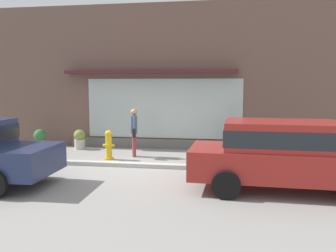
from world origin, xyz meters
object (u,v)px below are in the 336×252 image
at_px(potted_plant_by_entrance, 233,137).
at_px(parked_car_red, 286,152).
at_px(pedestrian_with_handbag, 134,129).
at_px(potted_plant_window_left, 40,138).
at_px(potted_plant_low_front, 283,144).
at_px(potted_plant_window_center, 80,139).
at_px(fire_hydrant, 109,145).

bearing_deg(potted_plant_by_entrance, parked_car_red, -75.60).
xyz_separation_m(pedestrian_with_handbag, parked_car_red, (4.38, -3.23, -0.03)).
bearing_deg(potted_plant_window_left, parked_car_red, -27.28).
bearing_deg(potted_plant_low_front, parked_car_red, -97.77).
xyz_separation_m(parked_car_red, potted_plant_low_front, (0.64, 4.66, -0.56)).
distance_m(potted_plant_window_center, potted_plant_low_front, 7.40).
bearing_deg(fire_hydrant, parked_car_red, -27.79).
bearing_deg(potted_plant_by_entrance, pedestrian_with_handbag, -160.75).
bearing_deg(potted_plant_window_center, potted_plant_low_front, 2.77).
height_order(potted_plant_by_entrance, potted_plant_window_left, potted_plant_by_entrance).
height_order(parked_car_red, potted_plant_by_entrance, parked_car_red).
relative_size(fire_hydrant, potted_plant_low_front, 1.41).
xyz_separation_m(fire_hydrant, potted_plant_low_front, (5.71, 1.98, -0.14)).
bearing_deg(potted_plant_low_front, potted_plant_by_entrance, -170.57).
bearing_deg(potted_plant_window_left, pedestrian_with_handbag, -15.19).
distance_m(fire_hydrant, potted_plant_window_left, 3.67).
height_order(fire_hydrant, potted_plant_window_left, fire_hydrant).
relative_size(fire_hydrant, potted_plant_by_entrance, 0.77).
bearing_deg(pedestrian_with_handbag, fire_hydrant, -69.85).
distance_m(potted_plant_window_center, potted_plant_window_left, 1.59).
bearing_deg(parked_car_red, potted_plant_window_left, 154.59).
distance_m(potted_plant_by_entrance, potted_plant_window_center, 5.64).
relative_size(potted_plant_window_left, potted_plant_low_front, 1.06).
bearing_deg(potted_plant_window_center, parked_car_red, -32.46).
relative_size(parked_car_red, potted_plant_window_center, 6.17).
bearing_deg(potted_plant_by_entrance, potted_plant_window_left, -179.54).
xyz_separation_m(pedestrian_with_handbag, potted_plant_by_entrance, (3.26, 1.14, -0.33)).
distance_m(parked_car_red, potted_plant_window_left, 9.41).
xyz_separation_m(potted_plant_by_entrance, potted_plant_window_center, (-5.64, -0.07, -0.21)).
xyz_separation_m(potted_plant_by_entrance, potted_plant_window_left, (-7.23, -0.06, -0.20)).
height_order(parked_car_red, potted_plant_low_front, parked_car_red).
xyz_separation_m(potted_plant_by_entrance, potted_plant_low_front, (1.76, 0.29, -0.26)).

